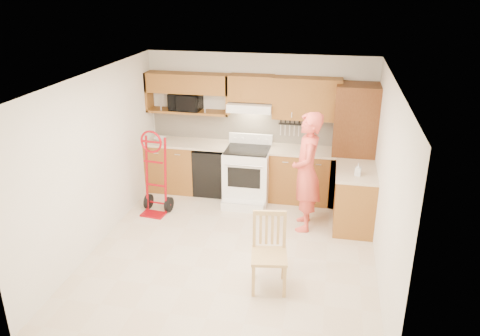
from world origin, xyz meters
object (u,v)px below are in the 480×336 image
(hand_truck, at_px, (154,177))
(range, at_px, (247,171))
(person, at_px, (307,172))
(microwave, at_px, (186,102))
(dining_chair, at_px, (269,254))

(hand_truck, bearing_deg, range, 33.85)
(person, bearing_deg, hand_truck, -95.15)
(microwave, distance_m, person, 2.62)
(microwave, bearing_deg, hand_truck, -98.46)
(dining_chair, bearing_deg, microwave, 115.34)
(range, distance_m, person, 1.34)
(microwave, bearing_deg, range, -16.36)
(range, bearing_deg, person, -34.73)
(person, bearing_deg, microwave, -122.20)
(dining_chair, bearing_deg, hand_truck, 133.07)
(microwave, distance_m, range, 1.65)
(range, relative_size, dining_chair, 1.15)
(person, xyz_separation_m, dining_chair, (-0.32, -1.69, -0.44))
(range, distance_m, dining_chair, 2.53)
(dining_chair, bearing_deg, range, 98.12)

